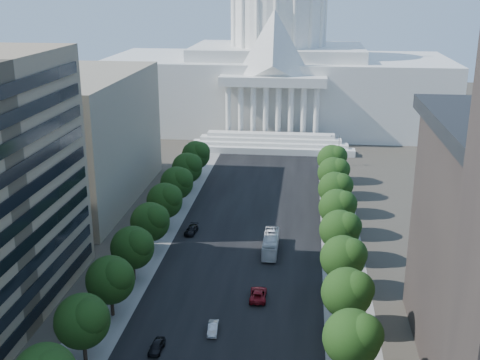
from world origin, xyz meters
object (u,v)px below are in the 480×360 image
at_px(car_red, 258,294).
at_px(car_dark_b, 191,230).
at_px(city_bus, 271,244).
at_px(car_silver, 213,328).
at_px(car_dark_a, 157,346).

xyz_separation_m(car_red, car_dark_b, (-16.23, 25.82, -0.07)).
xyz_separation_m(car_dark_b, city_bus, (17.03, -7.01, 0.90)).
bearing_deg(city_bus, car_silver, -102.96).
height_order(car_dark_a, car_red, car_red).
bearing_deg(car_dark_b, car_dark_a, -79.92).
bearing_deg(car_dark_b, car_red, -52.10).
height_order(car_red, city_bus, city_bus).
bearing_deg(car_red, car_silver, 60.15).
xyz_separation_m(car_dark_a, car_dark_b, (-3.20, 42.28, 0.01)).
height_order(car_dark_a, car_dark_b, car_dark_b).
relative_size(car_silver, car_dark_b, 0.82).
bearing_deg(car_dark_b, car_silver, -68.43).
relative_size(car_silver, car_red, 0.71).
bearing_deg(city_bus, car_red, -92.80).
distance_m(car_silver, city_bus, 30.42).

